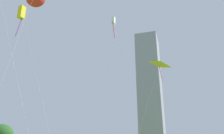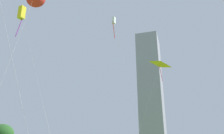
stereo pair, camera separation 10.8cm
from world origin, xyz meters
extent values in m
cylinder|color=silver|center=(-4.53, 23.12, 13.06)|extent=(4.67, 3.07, 26.12)
cube|color=white|center=(-6.86, 21.59, 26.11)|extent=(0.58, 0.58, 1.41)
cylinder|color=red|center=(-6.86, 21.59, 24.10)|extent=(0.21, 0.71, 3.39)
cylinder|color=silver|center=(-12.05, 4.69, 12.81)|extent=(4.33, 7.92, 25.63)
cylinder|color=silver|center=(-9.45, 6.49, 10.97)|extent=(11.16, 1.86, 21.95)
cube|color=yellow|center=(-15.03, 7.42, 21.94)|extent=(0.87, 0.89, 2.05)
cylinder|color=purple|center=(-15.03, 7.42, 19.68)|extent=(0.17, 0.78, 3.89)
cylinder|color=silver|center=(-1.08, 20.89, 8.29)|extent=(3.64, 6.73, 16.59)
pyramid|color=yellow|center=(0.74, 24.25, 16.63)|extent=(3.36, 2.94, 1.05)
cylinder|color=#E5598C|center=(0.73, 24.24, 14.88)|extent=(0.45, 0.17, 2.80)
cylinder|color=silver|center=(-3.52, -1.45, 8.63)|extent=(3.72, 4.46, 17.26)
ellipsoid|color=#285623|center=(-29.18, 18.18, 5.85)|extent=(4.41, 4.41, 3.66)
cube|color=#939399|center=(-37.61, 134.77, 41.60)|extent=(18.74, 23.59, 83.20)
camera|label=1|loc=(10.70, -12.27, 1.71)|focal=37.27mm
camera|label=2|loc=(10.80, -12.22, 1.71)|focal=37.27mm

